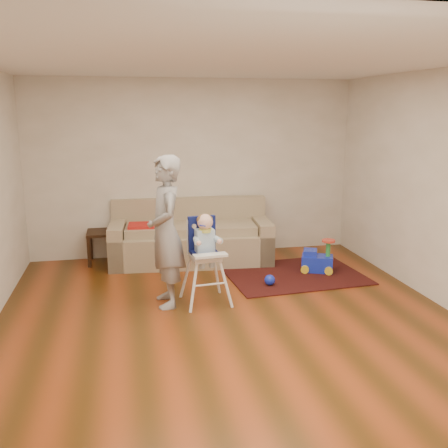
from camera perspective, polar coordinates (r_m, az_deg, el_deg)
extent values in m
plane|color=#43260B|center=(5.46, 0.86, -11.21)|extent=(5.50, 5.50, 0.00)
cube|color=beige|center=(7.74, -3.51, 6.35)|extent=(5.00, 0.04, 2.70)
cube|color=white|center=(5.01, 0.97, 18.26)|extent=(5.00, 5.50, 0.04)
cube|color=red|center=(7.31, -8.78, -0.14)|extent=(0.56, 0.39, 0.04)
cube|color=black|center=(7.01, 7.98, -5.72)|extent=(1.92, 1.50, 0.01)
sphere|color=#182DD2|center=(6.52, 5.25, -6.39)|extent=(0.14, 0.14, 0.14)
cylinder|color=#182DD2|center=(5.62, -2.61, -0.20)|extent=(0.02, 0.12, 0.01)
imported|color=gray|center=(5.72, -6.67, -0.91)|extent=(0.47, 0.67, 1.75)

